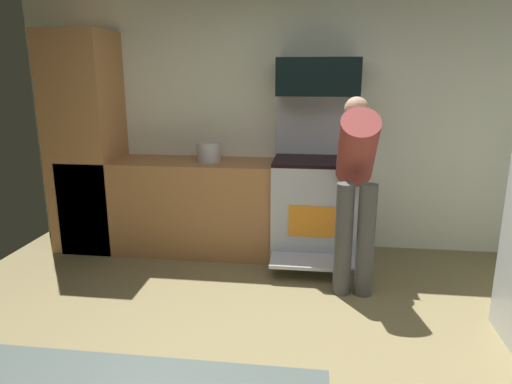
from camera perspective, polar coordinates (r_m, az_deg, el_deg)
ground_plane at (r=2.85m, az=-0.70°, el=-22.70°), size 5.20×4.80×0.02m
wall_back at (r=4.62m, az=3.41°, el=9.30°), size 5.20×0.12×2.60m
lower_cabinet_run at (r=4.58m, az=-8.39°, el=-1.71°), size 2.40×0.60×0.90m
cabinet_column at (r=4.83m, az=-20.22°, el=5.67°), size 0.60×0.60×2.10m
oven_range at (r=4.39m, az=7.18°, el=-1.59°), size 0.76×0.97×1.52m
microwave at (r=4.31m, az=7.69°, el=13.94°), size 0.74×0.38×0.33m
person_cook at (r=3.71m, az=12.28°, el=1.76°), size 0.31×0.69×1.53m
stock_pot at (r=4.41m, az=-5.86°, el=4.94°), size 0.23×0.23×0.18m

